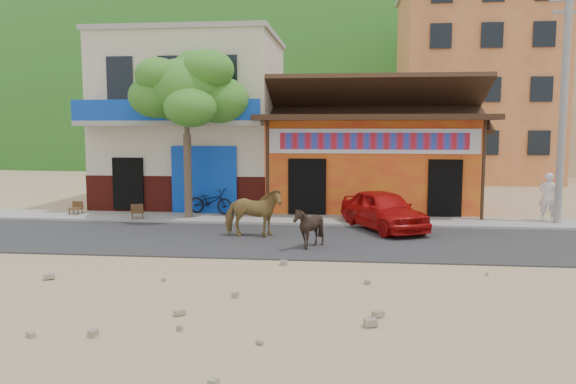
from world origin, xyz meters
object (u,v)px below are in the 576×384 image
object	(u,v)px
cow_tan	(253,213)
cafe_chair_right	(137,206)
scooter	(211,201)
cafe_chair_left	(75,202)
red_car	(383,210)
pedestrian	(548,197)
tree	(187,134)
utility_pole	(563,104)
cow_dark	(309,227)

from	to	relation	value
cow_tan	cafe_chair_right	world-z (taller)	cow_tan
scooter	cafe_chair_left	xyz separation A→B (m)	(-5.00, -0.62, -0.04)
scooter	cow_tan	bearing A→B (deg)	-134.39
red_car	pedestrian	bearing A→B (deg)	-8.21
cafe_chair_right	cow_tan	bearing A→B (deg)	-50.19
tree	pedestrian	distance (m)	12.80
utility_pole	red_car	world-z (taller)	utility_pole
cow_dark	red_car	bearing A→B (deg)	127.81
cow_dark	red_car	world-z (taller)	red_car
cafe_chair_left	cafe_chair_right	world-z (taller)	cafe_chair_right
utility_pole	red_car	distance (m)	7.02
red_car	scooter	world-z (taller)	red_car
red_car	cafe_chair_right	bearing A→B (deg)	148.14
tree	scooter	size ratio (longest dim) A/B	3.30
red_car	scooter	size ratio (longest dim) A/B	2.08
tree	pedestrian	world-z (taller)	tree
cow_dark	scooter	distance (m)	6.67
cafe_chair_right	scooter	bearing A→B (deg)	8.22
cafe_chair_left	cafe_chair_right	distance (m)	2.77
tree	cafe_chair_left	bearing A→B (deg)	176.90
cow_tan	pedestrian	world-z (taller)	pedestrian
red_car	cafe_chair_right	distance (m)	8.63
cow_tan	red_car	size ratio (longest dim) A/B	0.46
pedestrian	scooter	bearing A→B (deg)	21.10
scooter	pedestrian	size ratio (longest dim) A/B	1.08
cafe_chair_right	cow_dark	bearing A→B (deg)	-53.60
cow_dark	red_car	distance (m)	3.82
tree	utility_pole	bearing A→B (deg)	0.90
pedestrian	red_car	bearing A→B (deg)	40.67
cow_dark	scooter	world-z (taller)	cow_dark
scooter	cow_dark	bearing A→B (deg)	-127.57
cow_tan	cow_dark	size ratio (longest dim) A/B	1.51
tree	cafe_chair_right	size ratio (longest dim) A/B	6.42
cow_dark	red_car	size ratio (longest dim) A/B	0.31
tree	cow_dark	size ratio (longest dim) A/B	5.17
tree	cow_tan	xyz separation A→B (m)	(2.87, -2.96, -2.34)
red_car	cafe_chair_right	xyz separation A→B (m)	(-8.60, 0.80, -0.10)
cow_dark	pedestrian	world-z (taller)	pedestrian
cow_tan	pedestrian	bearing A→B (deg)	-75.03
cow_tan	cafe_chair_right	distance (m)	5.22
cow_tan	red_car	bearing A→B (deg)	-72.55
cafe_chair_left	cafe_chair_right	bearing A→B (deg)	-16.03
scooter	pedestrian	xyz separation A→B (m)	(12.00, -0.26, 0.36)
scooter	cafe_chair_right	world-z (taller)	scooter
tree	cow_tan	world-z (taller)	tree
cow_tan	scooter	size ratio (longest dim) A/B	0.96
tree	red_car	distance (m)	7.40
scooter	cafe_chair_left	bearing A→B (deg)	111.96
cafe_chair_right	tree	bearing A→B (deg)	-5.94
cow_tan	cafe_chair_right	xyz separation A→B (m)	(-4.60, 2.46, -0.19)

